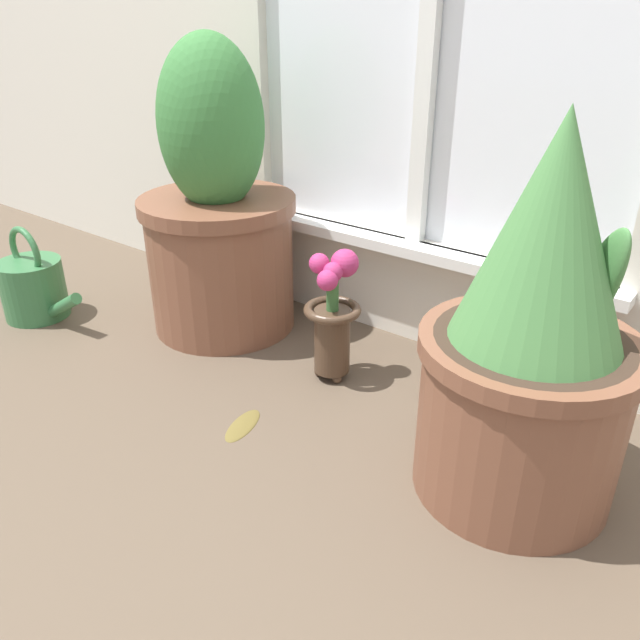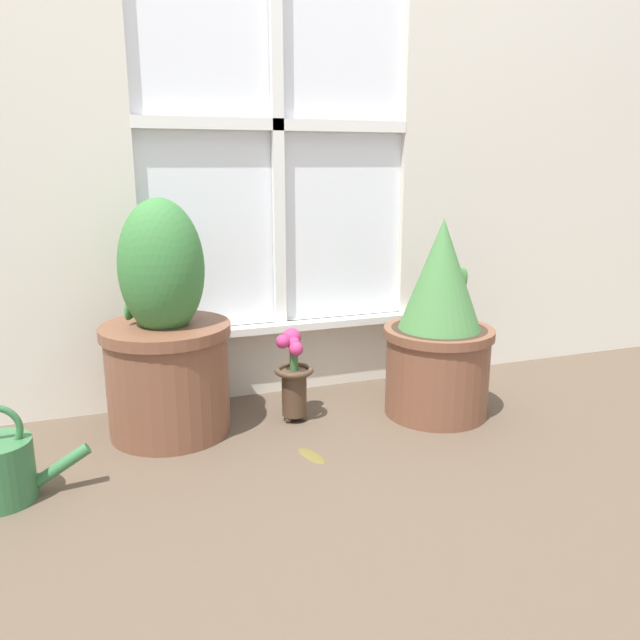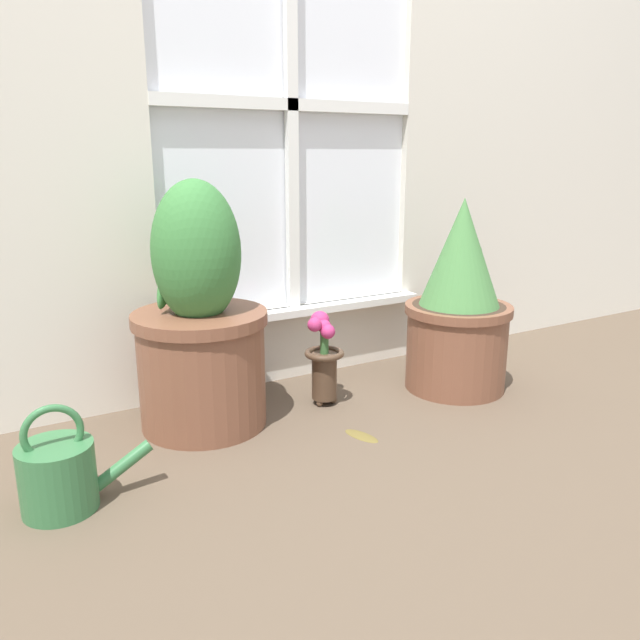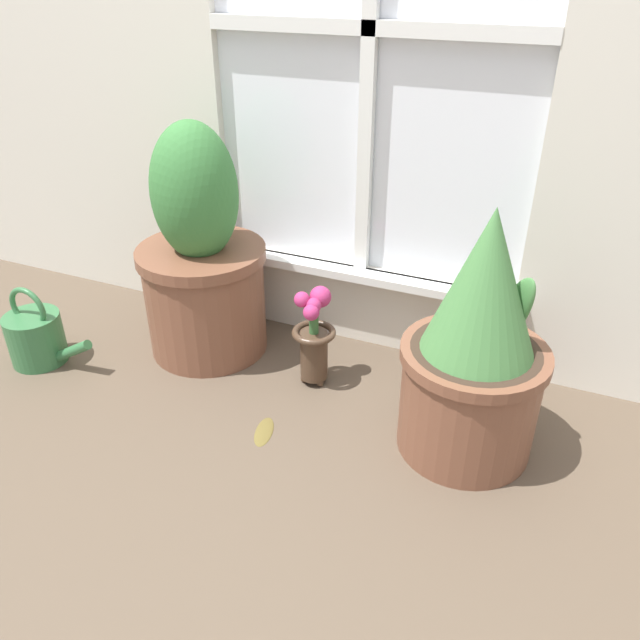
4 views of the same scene
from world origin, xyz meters
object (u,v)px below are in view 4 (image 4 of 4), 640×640
(potted_plant_right, at_px, (476,352))
(flower_vase, at_px, (314,336))
(watering_can, at_px, (37,337))
(potted_plant_left, at_px, (202,263))

(potted_plant_right, relative_size, flower_vase, 2.16)
(watering_can, bearing_deg, potted_plant_left, 32.44)
(potted_plant_right, xyz_separation_m, flower_vase, (-0.43, 0.09, -0.12))
(potted_plant_right, height_order, flower_vase, potted_plant_right)
(potted_plant_left, height_order, potted_plant_right, potted_plant_left)
(potted_plant_right, distance_m, watering_can, 1.21)
(potted_plant_left, distance_m, potted_plant_right, 0.80)
(potted_plant_left, xyz_separation_m, flower_vase, (0.36, -0.04, -0.13))
(flower_vase, relative_size, watering_can, 1.00)
(potted_plant_left, height_order, watering_can, potted_plant_left)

